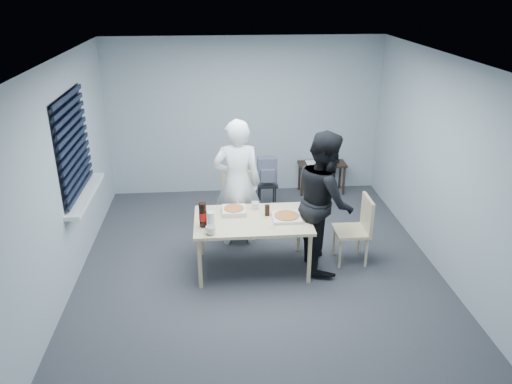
{
  "coord_description": "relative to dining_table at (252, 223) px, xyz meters",
  "views": [
    {
      "loc": [
        -0.5,
        -5.55,
        3.39
      ],
      "look_at": [
        -0.02,
        0.1,
        0.97
      ],
      "focal_mm": 35.0,
      "sensor_mm": 36.0,
      "label": 1
    }
  ],
  "objects": [
    {
      "name": "person_black",
      "position": [
        0.89,
        0.03,
        0.25
      ],
      "size": [
        0.47,
        0.86,
        1.77
      ],
      "primitive_type": "imported",
      "rotation": [
        0.0,
        0.0,
        1.57
      ],
      "color": "black",
      "rests_on": "ground"
    },
    {
      "name": "chair_far",
      "position": [
        -0.14,
        1.04,
        -0.12
      ],
      "size": [
        0.42,
        0.42,
        0.89
      ],
      "color": "beige",
      "rests_on": "ground"
    },
    {
      "name": "pizza_box_b",
      "position": [
        0.42,
        -0.03,
        0.08
      ],
      "size": [
        0.35,
        0.35,
        0.05
      ],
      "rotation": [
        0.0,
        0.0,
        -0.11
      ],
      "color": "silver",
      "rests_on": "dining_table"
    },
    {
      "name": "dining_table",
      "position": [
        0.0,
        0.0,
        0.0
      ],
      "size": [
        1.42,
        0.9,
        0.69
      ],
      "color": "beige",
      "rests_on": "ground"
    },
    {
      "name": "person_white",
      "position": [
        -0.15,
        0.7,
        0.25
      ],
      "size": [
        0.65,
        0.42,
        1.77
      ],
      "primitive_type": "imported",
      "rotation": [
        0.0,
        0.0,
        3.14
      ],
      "color": "white",
      "rests_on": "ground"
    },
    {
      "name": "plastic_cups",
      "position": [
        -0.5,
        -0.2,
        0.16
      ],
      "size": [
        0.1,
        0.1,
        0.2
      ],
      "primitive_type": "cylinder",
      "rotation": [
        0.0,
        0.0,
        -0.17
      ],
      "color": "silver",
      "rests_on": "dining_table"
    },
    {
      "name": "stool",
      "position": [
        0.37,
        1.77,
        -0.3
      ],
      "size": [
        0.32,
        0.32,
        0.45
      ],
      "color": "black",
      "rests_on": "ground"
    },
    {
      "name": "papers",
      "position": [
        1.22,
        2.35,
        -0.1
      ],
      "size": [
        0.33,
        0.38,
        0.01
      ],
      "primitive_type": "cube",
      "rotation": [
        0.0,
        0.0,
        0.34
      ],
      "color": "white",
      "rests_on": "side_table"
    },
    {
      "name": "side_table",
      "position": [
        1.37,
        2.36,
        -0.18
      ],
      "size": [
        0.8,
        0.35,
        0.53
      ],
      "color": "#311E16",
      "rests_on": "ground"
    },
    {
      "name": "mug_a",
      "position": [
        -0.51,
        -0.35,
        0.11
      ],
      "size": [
        0.17,
        0.17,
        0.1
      ],
      "primitive_type": "imported",
      "rotation": [
        0.0,
        0.0,
        0.52
      ],
      "color": "white",
      "rests_on": "dining_table"
    },
    {
      "name": "chair_right",
      "position": [
        1.36,
        0.07,
        -0.12
      ],
      "size": [
        0.42,
        0.42,
        0.89
      ],
      "color": "beige",
      "rests_on": "ground"
    },
    {
      "name": "cola_glass",
      "position": [
        0.19,
        0.09,
        0.13
      ],
      "size": [
        0.07,
        0.07,
        0.14
      ],
      "primitive_type": "cylinder",
      "rotation": [
        0.0,
        0.0,
        0.05
      ],
      "color": "black",
      "rests_on": "dining_table"
    },
    {
      "name": "room",
      "position": [
        -2.12,
        0.48,
        0.81
      ],
      "size": [
        5.0,
        5.0,
        5.0
      ],
      "color": "#313137",
      "rests_on": "ground"
    },
    {
      "name": "pizza_box_a",
      "position": [
        -0.22,
        0.19,
        0.1
      ],
      "size": [
        0.29,
        0.29,
        0.07
      ],
      "rotation": [
        0.0,
        0.0,
        -0.26
      ],
      "color": "silver",
      "rests_on": "dining_table"
    },
    {
      "name": "mug_b",
      "position": [
        0.06,
        0.29,
        0.11
      ],
      "size": [
        0.1,
        0.1,
        0.09
      ],
      "primitive_type": "imported",
      "color": "white",
      "rests_on": "dining_table"
    },
    {
      "name": "black_box",
      "position": [
        1.59,
        2.38,
        -0.07
      ],
      "size": [
        0.15,
        0.12,
        0.06
      ],
      "primitive_type": "cube",
      "rotation": [
        0.0,
        0.0,
        0.17
      ],
      "color": "black",
      "rests_on": "side_table"
    },
    {
      "name": "backpack",
      "position": [
        0.37,
        1.75,
        0.02
      ],
      "size": [
        0.3,
        0.22,
        0.42
      ],
      "rotation": [
        0.0,
        0.0,
        0.35
      ],
      "color": "slate",
      "rests_on": "stool"
    },
    {
      "name": "rubber_band",
      "position": [
        0.22,
        -0.25,
        0.06
      ],
      "size": [
        0.05,
        0.05,
        0.0
      ],
      "primitive_type": "torus",
      "rotation": [
        0.0,
        0.0,
        -0.08
      ],
      "color": "red",
      "rests_on": "dining_table"
    },
    {
      "name": "soda_bottle",
      "position": [
        -0.6,
        -0.15,
        0.21
      ],
      "size": [
        0.1,
        0.1,
        0.3
      ],
      "rotation": [
        0.0,
        0.0,
        -0.07
      ],
      "color": "black",
      "rests_on": "dining_table"
    }
  ]
}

